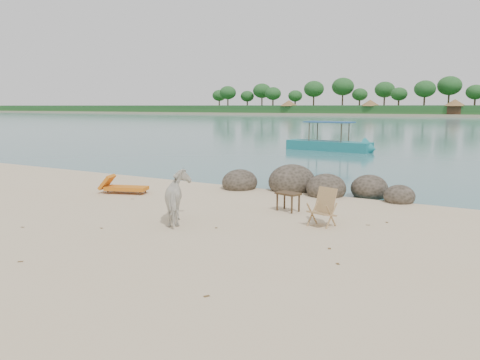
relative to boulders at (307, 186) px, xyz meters
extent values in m
plane|color=#366A6C|center=(-0.54, 83.70, -0.23)|extent=(400.00, 400.00, 0.00)
ellipsoid|color=#2C271D|center=(-2.31, -0.64, -0.01)|extent=(1.23, 1.35, 0.92)
ellipsoid|color=#2C271D|center=(-0.61, 0.06, 0.05)|extent=(1.61, 1.77, 1.21)
ellipsoid|color=#2C271D|center=(0.79, -0.34, -0.01)|extent=(1.28, 1.41, 0.96)
ellipsoid|color=#2C271D|center=(1.99, 0.46, -0.02)|extent=(1.20, 1.32, 0.90)
ellipsoid|color=#2C271D|center=(3.09, -0.24, -0.07)|extent=(0.94, 1.03, 0.70)
ellipsoid|color=#2C271D|center=(-1.41, 1.06, -0.08)|extent=(0.85, 0.94, 0.64)
ellipsoid|color=#2C271D|center=(0.19, 1.26, -0.11)|extent=(0.69, 0.75, 0.51)
imported|color=white|center=(-1.16, -5.66, 0.42)|extent=(1.49, 1.63, 1.29)
plane|color=brown|center=(3.36, -3.07, -0.23)|extent=(0.13, 0.13, 0.00)
plane|color=brown|center=(2.01, -9.16, -0.23)|extent=(0.14, 0.14, 0.00)
plane|color=brown|center=(-1.93, -9.57, -0.23)|extent=(0.14, 0.14, 0.00)
plane|color=brown|center=(-0.07, -5.66, -0.23)|extent=(0.14, 0.14, 0.00)
plane|color=brown|center=(-3.39, -3.44, -0.23)|extent=(0.11, 0.11, 0.00)
plane|color=brown|center=(3.29, -6.71, -0.23)|extent=(0.14, 0.14, 0.00)
plane|color=brown|center=(2.84, -5.88, -0.23)|extent=(0.13, 0.13, 0.00)
plane|color=brown|center=(-4.27, -4.01, -0.23)|extent=(0.12, 0.12, 0.00)
plane|color=brown|center=(3.02, -3.58, -0.23)|extent=(0.13, 0.13, 0.00)
plane|color=brown|center=(-2.44, -7.06, -0.23)|extent=(0.13, 0.13, 0.00)
plane|color=brown|center=(-3.48, -3.15, -0.23)|extent=(0.11, 0.11, 0.00)
plane|color=brown|center=(-4.16, -7.94, -0.23)|extent=(0.11, 0.11, 0.00)
camera|label=1|loc=(5.86, -14.81, 2.70)|focal=35.00mm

